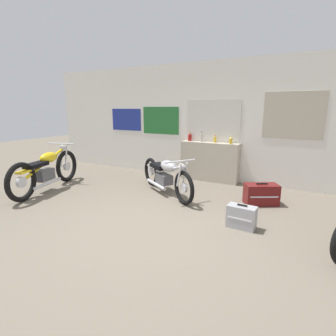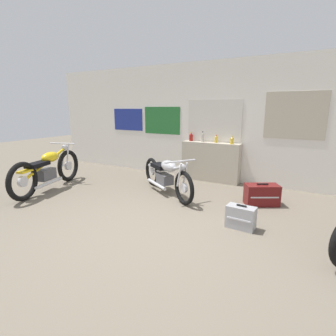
{
  "view_description": "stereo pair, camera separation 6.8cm",
  "coord_description": "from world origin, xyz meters",
  "px_view_note": "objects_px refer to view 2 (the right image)",
  "views": [
    {
      "loc": [
        1.98,
        -2.95,
        1.73
      ],
      "look_at": [
        -0.14,
        0.99,
        0.7
      ],
      "focal_mm": 28.0,
      "sensor_mm": 36.0,
      "label": 1
    },
    {
      "loc": [
        2.04,
        -2.92,
        1.73
      ],
      "look_at": [
        -0.14,
        0.99,
        0.7
      ],
      "focal_mm": 28.0,
      "sensor_mm": 36.0,
      "label": 2
    }
  ],
  "objects_px": {
    "bottle_right_center": "(232,141)",
    "hard_case_silver": "(241,217)",
    "hard_case_darkred": "(262,195)",
    "bottle_leftmost": "(191,137)",
    "motorcycle_yellow": "(48,170)",
    "bottle_left_center": "(203,137)",
    "motorcycle_silver": "(166,175)",
    "bottle_center": "(216,139)"
  },
  "relations": [
    {
      "from": "bottle_leftmost",
      "to": "motorcycle_yellow",
      "type": "relative_size",
      "value": 0.1
    },
    {
      "from": "bottle_center",
      "to": "hard_case_silver",
      "type": "distance_m",
      "value": 2.69
    },
    {
      "from": "bottle_center",
      "to": "motorcycle_yellow",
      "type": "relative_size",
      "value": 0.09
    },
    {
      "from": "bottle_leftmost",
      "to": "motorcycle_yellow",
      "type": "xyz_separation_m",
      "value": [
        -2.25,
        -2.41,
        -0.59
      ]
    },
    {
      "from": "bottle_left_center",
      "to": "bottle_right_center",
      "type": "height_order",
      "value": "bottle_left_center"
    },
    {
      "from": "bottle_right_center",
      "to": "motorcycle_silver",
      "type": "relative_size",
      "value": 0.1
    },
    {
      "from": "bottle_center",
      "to": "hard_case_silver",
      "type": "relative_size",
      "value": 0.43
    },
    {
      "from": "bottle_leftmost",
      "to": "hard_case_darkred",
      "type": "bearing_deg",
      "value": -30.37
    },
    {
      "from": "motorcycle_yellow",
      "to": "hard_case_darkred",
      "type": "height_order",
      "value": "motorcycle_yellow"
    },
    {
      "from": "bottle_right_center",
      "to": "motorcycle_silver",
      "type": "bearing_deg",
      "value": -125.61
    },
    {
      "from": "motorcycle_silver",
      "to": "hard_case_silver",
      "type": "bearing_deg",
      "value": -26.21
    },
    {
      "from": "bottle_right_center",
      "to": "hard_case_silver",
      "type": "distance_m",
      "value": 2.48
    },
    {
      "from": "bottle_right_center",
      "to": "bottle_leftmost",
      "type": "bearing_deg",
      "value": 175.09
    },
    {
      "from": "motorcycle_silver",
      "to": "hard_case_silver",
      "type": "distance_m",
      "value": 1.96
    },
    {
      "from": "bottle_left_center",
      "to": "hard_case_silver",
      "type": "xyz_separation_m",
      "value": [
        1.53,
        -2.25,
        -0.88
      ]
    },
    {
      "from": "bottle_left_center",
      "to": "motorcycle_silver",
      "type": "distance_m",
      "value": 1.55
    },
    {
      "from": "motorcycle_silver",
      "to": "hard_case_silver",
      "type": "xyz_separation_m",
      "value": [
        1.75,
        -0.86,
        -0.23
      ]
    },
    {
      "from": "motorcycle_silver",
      "to": "bottle_center",
      "type": "bearing_deg",
      "value": 68.36
    },
    {
      "from": "bottle_left_center",
      "to": "bottle_right_center",
      "type": "xyz_separation_m",
      "value": [
        0.73,
        -0.06,
        -0.03
      ]
    },
    {
      "from": "bottle_right_center",
      "to": "hard_case_silver",
      "type": "relative_size",
      "value": 0.43
    },
    {
      "from": "bottle_leftmost",
      "to": "bottle_right_center",
      "type": "xyz_separation_m",
      "value": [
        1.04,
        -0.09,
        -0.01
      ]
    },
    {
      "from": "bottle_left_center",
      "to": "motorcycle_silver",
      "type": "xyz_separation_m",
      "value": [
        -0.22,
        -1.39,
        -0.64
      ]
    },
    {
      "from": "bottle_leftmost",
      "to": "hard_case_silver",
      "type": "relative_size",
      "value": 0.51
    },
    {
      "from": "bottle_center",
      "to": "hard_case_darkred",
      "type": "height_order",
      "value": "bottle_center"
    },
    {
      "from": "bottle_leftmost",
      "to": "bottle_right_center",
      "type": "distance_m",
      "value": 1.05
    },
    {
      "from": "motorcycle_yellow",
      "to": "hard_case_silver",
      "type": "height_order",
      "value": "motorcycle_yellow"
    },
    {
      "from": "motorcycle_yellow",
      "to": "hard_case_darkred",
      "type": "distance_m",
      "value": 4.38
    },
    {
      "from": "hard_case_silver",
      "to": "bottle_leftmost",
      "type": "bearing_deg",
      "value": 128.9
    },
    {
      "from": "bottle_left_center",
      "to": "motorcycle_silver",
      "type": "bearing_deg",
      "value": -99.03
    },
    {
      "from": "bottle_leftmost",
      "to": "hard_case_darkred",
      "type": "height_order",
      "value": "bottle_leftmost"
    },
    {
      "from": "bottle_right_center",
      "to": "bottle_left_center",
      "type": "bearing_deg",
      "value": 175.12
    },
    {
      "from": "bottle_left_center",
      "to": "motorcycle_silver",
      "type": "relative_size",
      "value": 0.14
    },
    {
      "from": "bottle_leftmost",
      "to": "hard_case_darkred",
      "type": "relative_size",
      "value": 0.32
    },
    {
      "from": "bottle_leftmost",
      "to": "bottle_center",
      "type": "distance_m",
      "value": 0.65
    },
    {
      "from": "bottle_left_center",
      "to": "hard_case_silver",
      "type": "distance_m",
      "value": 2.86
    },
    {
      "from": "bottle_right_center",
      "to": "motorcycle_silver",
      "type": "height_order",
      "value": "bottle_right_center"
    },
    {
      "from": "bottle_left_center",
      "to": "hard_case_silver",
      "type": "relative_size",
      "value": 0.59
    },
    {
      "from": "bottle_center",
      "to": "hard_case_darkred",
      "type": "distance_m",
      "value": 1.89
    },
    {
      "from": "bottle_leftmost",
      "to": "motorcycle_silver",
      "type": "height_order",
      "value": "bottle_leftmost"
    },
    {
      "from": "bottle_leftmost",
      "to": "hard_case_darkred",
      "type": "distance_m",
      "value": 2.39
    },
    {
      "from": "hard_case_darkred",
      "to": "hard_case_silver",
      "type": "bearing_deg",
      "value": -94.58
    },
    {
      "from": "bottle_right_center",
      "to": "hard_case_darkred",
      "type": "xyz_separation_m",
      "value": [
        0.89,
        -1.04,
        -0.83
      ]
    }
  ]
}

